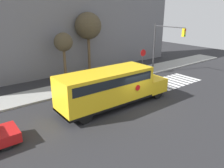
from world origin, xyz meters
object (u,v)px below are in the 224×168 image
tree_near_sidewalk (88,26)px  school_bus (110,86)px  tree_far_sidewalk (63,43)px  traffic_light (163,42)px  stop_sign (143,58)px

tree_near_sidewalk → school_bus: bearing=-112.8°
tree_far_sidewalk → traffic_light: bearing=-27.9°
stop_sign → traffic_light: traffic_light is taller
tree_far_sidewalk → school_bus: bearing=-92.7°
stop_sign → traffic_light: 2.82m
school_bus → tree_near_sidewalk: tree_near_sidewalk is taller
school_bus → tree_near_sidewalk: size_ratio=1.35×
tree_near_sidewalk → traffic_light: bearing=-44.3°
stop_sign → traffic_light: bearing=-43.5°
stop_sign → tree_near_sidewalk: 7.05m
stop_sign → tree_far_sidewalk: size_ratio=0.58×
traffic_light → tree_far_sidewalk: traffic_light is taller
school_bus → tree_near_sidewalk: (3.88, 9.22, 3.66)m
traffic_light → tree_near_sidewalk: (-5.97, 5.82, 1.55)m
traffic_light → tree_far_sidewalk: 10.70m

